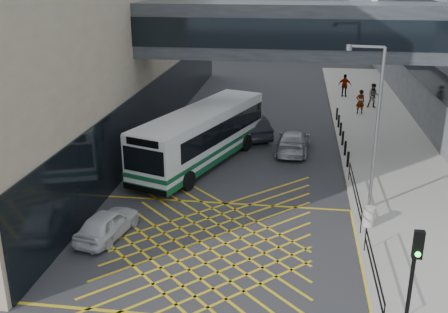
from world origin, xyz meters
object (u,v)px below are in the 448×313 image
at_px(bus, 203,135).
at_px(traffic_light, 413,273).
at_px(car_white, 107,223).
at_px(car_dark, 251,126).
at_px(litter_bin, 369,216).
at_px(street_lamp, 374,119).
at_px(pedestrian_c, 345,86).
at_px(car_silver, 293,140).
at_px(pedestrian_a, 360,102).
at_px(pedestrian_b, 373,96).

xyz_separation_m(bus, traffic_light, (8.73, -15.13, 1.01)).
distance_m(car_white, car_dark, 15.69).
xyz_separation_m(traffic_light, litter_bin, (-0.09, 8.00, -2.14)).
height_order(street_lamp, pedestrian_c, street_lamp).
xyz_separation_m(car_white, car_silver, (7.62, 12.24, 0.11)).
relative_size(bus, traffic_light, 2.96).
height_order(street_lamp, pedestrian_a, street_lamp).
bearing_deg(car_silver, pedestrian_b, -114.63).
height_order(car_white, pedestrian_c, pedestrian_c).
distance_m(bus, litter_bin, 11.26).
bearing_deg(pedestrian_b, street_lamp, -94.96).
relative_size(traffic_light, pedestrian_b, 2.03).
distance_m(street_lamp, litter_bin, 4.30).
relative_size(bus, car_dark, 2.41).
relative_size(bus, litter_bin, 13.60).
relative_size(car_silver, street_lamp, 0.62).
xyz_separation_m(car_white, street_lamp, (11.15, 4.21, 3.83)).
xyz_separation_m(street_lamp, pedestrian_a, (1.46, 17.39, -3.35)).
xyz_separation_m(car_white, pedestrian_c, (11.86, 27.28, 0.53)).
height_order(pedestrian_a, pedestrian_b, pedestrian_b).
distance_m(bus, car_dark, 6.06).
bearing_deg(litter_bin, traffic_light, -89.38).
bearing_deg(pedestrian_b, car_silver, -115.71).
bearing_deg(car_white, street_lamp, -147.94).
height_order(car_silver, traffic_light, traffic_light).
bearing_deg(car_white, pedestrian_c, -102.12).
relative_size(car_white, pedestrian_b, 1.99).
distance_m(car_white, pedestrian_a, 25.01).
distance_m(car_dark, pedestrian_c, 14.24).
distance_m(car_white, litter_bin, 11.30).
distance_m(street_lamp, pedestrian_c, 23.32).
height_order(car_dark, traffic_light, traffic_light).
bearing_deg(pedestrian_c, street_lamp, 98.53).
relative_size(litter_bin, pedestrian_c, 0.44).
distance_m(car_dark, car_silver, 3.97).
height_order(litter_bin, pedestrian_a, pedestrian_a).
xyz_separation_m(bus, pedestrian_c, (9.43, 17.85, -0.58)).
distance_m(car_dark, litter_bin, 14.15).
bearing_deg(car_white, pedestrian_a, -108.89).
relative_size(car_dark, street_lamp, 0.64).
xyz_separation_m(car_white, car_dark, (4.73, 14.96, 0.14)).
height_order(car_silver, street_lamp, street_lamp).
xyz_separation_m(car_dark, street_lamp, (6.42, -10.75, 3.69)).
bearing_deg(car_silver, car_dark, -39.30).
relative_size(car_white, car_dark, 0.80).
bearing_deg(car_dark, car_white, 48.65).
bearing_deg(traffic_light, pedestrian_b, 85.47).
relative_size(traffic_light, pedestrian_a, 2.11).
bearing_deg(pedestrian_a, car_white, 47.58).
relative_size(street_lamp, pedestrian_b, 3.87).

